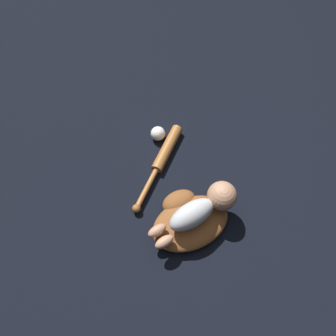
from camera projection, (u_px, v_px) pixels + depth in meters
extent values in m
plane|color=black|center=(191.00, 240.00, 1.32)|extent=(6.00, 6.00, 0.00)
ellipsoid|color=brown|center=(190.00, 223.00, 1.32)|extent=(0.33, 0.23, 0.08)
ellipsoid|color=brown|center=(179.00, 202.00, 1.36)|extent=(0.15, 0.10, 0.08)
ellipsoid|color=#B2B2B7|center=(192.00, 215.00, 1.24)|extent=(0.20, 0.12, 0.10)
sphere|color=tan|center=(222.00, 196.00, 1.27)|extent=(0.12, 0.12, 0.12)
ellipsoid|color=tan|center=(157.00, 231.00, 1.24)|extent=(0.08, 0.05, 0.04)
ellipsoid|color=tan|center=(164.00, 242.00, 1.22)|extent=(0.08, 0.05, 0.04)
cylinder|color=#9E602D|center=(167.00, 148.00, 1.51)|extent=(0.21, 0.21, 0.05)
cylinder|color=#9E602D|center=(147.00, 188.00, 1.41)|extent=(0.16, 0.16, 0.02)
sphere|color=brown|center=(136.00, 208.00, 1.36)|extent=(0.04, 0.04, 0.04)
sphere|color=white|center=(158.00, 134.00, 1.54)|extent=(0.07, 0.07, 0.07)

